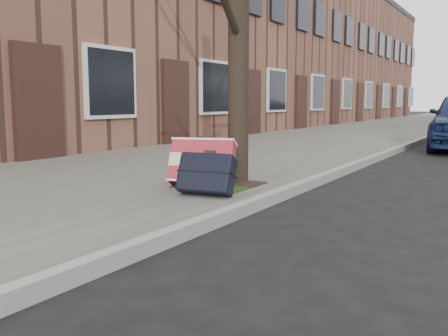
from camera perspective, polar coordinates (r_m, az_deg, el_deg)
The scene contains 6 objects.
ground at distance 4.12m, azimuth 15.02°, elevation -8.28°, with size 120.00×120.00×0.00m, color black.
near_sidewalk at distance 19.45m, azimuth 16.56°, elevation 4.14°, with size 5.00×70.00×0.12m, color slate.
house_near at distance 22.63m, azimuth 2.52°, elevation 13.60°, with size 6.80×40.00×7.00m, color brown.
dirt_patch at distance 5.96m, azimuth -0.49°, elevation -1.90°, with size 0.85×0.85×0.01m, color black.
suitcase_red at distance 5.82m, azimuth -2.49°, elevation 0.60°, with size 0.73×0.20×0.53m, color maroon.
suitcase_navy at distance 5.28m, azimuth -2.00°, elevation -0.61°, with size 0.61×0.19×0.43m, color black.
Camera 1 is at (1.04, -3.83, 1.10)m, focal length 40.00 mm.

